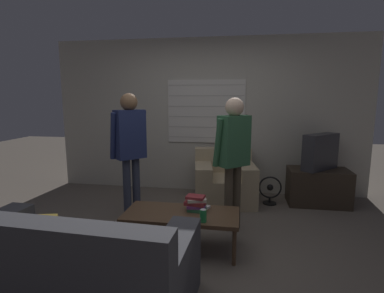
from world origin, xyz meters
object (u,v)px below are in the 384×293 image
Objects in this scene: book_stack at (196,203)px; spare_remote at (206,208)px; armchair_beige at (224,181)px; person_right_standing at (233,148)px; floor_fan at (270,190)px; soda_can at (203,216)px; couch_blue at (66,272)px; coffee_table at (181,216)px; person_left_standing at (130,142)px; tv at (320,152)px.

spare_remote is at bearing 34.92° from book_stack.
armchair_beige is 1.49m from book_stack.
book_stack is (-0.36, -0.52, -0.52)m from person_right_standing.
floor_fan is at bearing 84.55° from spare_remote.
book_stack is 1.93× the size of soda_can.
armchair_beige is (1.03, 2.59, 0.01)m from couch_blue.
coffee_table is 0.75× the size of person_right_standing.
soda_can is 1.93m from floor_fan.
person_left_standing is 1.25m from book_stack.
person_right_standing is at bearing 84.15° from spare_remote.
tv reaches higher than soda_can.
floor_fan is at bearing 65.34° from soda_can.
armchair_beige is 1.41m from spare_remote.
tv is (1.39, 0.10, 0.48)m from armchair_beige.
armchair_beige is at bearing -8.98° from person_left_standing.
person_left_standing is 1.33m from spare_remote.
spare_remote is (-0.01, 0.34, -0.05)m from soda_can.
book_stack is 0.57× the size of floor_fan.
spare_remote is (0.91, 1.20, 0.11)m from couch_blue.
soda_can reaches higher than coffee_table.
coffee_table is at bearing -85.91° from person_left_standing.
armchair_beige is 7.39× the size of spare_remote.
person_left_standing reaches higher than spare_remote.
person_left_standing is at bearing -155.01° from floor_fan.
person_left_standing reaches higher than soda_can.
armchair_beige is 4.09× the size of book_stack.
soda_can is (-1.50, -1.84, -0.34)m from tv.
spare_remote reaches higher than coffee_table.
soda_can is at bearing -150.32° from person_right_standing.
couch_blue reaches higher than coffee_table.
tv is at bearing -24.99° from person_left_standing.
soda_can is (0.92, 0.86, 0.16)m from couch_blue.
spare_remote is (-0.26, -0.45, -0.59)m from person_right_standing.
floor_fan is at bearing 59.19° from couch_blue.
person_right_standing is 3.73× the size of floor_fan.
person_right_standing is at bearing 54.96° from book_stack.
spare_remote is (0.10, 0.07, -0.07)m from book_stack.
armchair_beige is at bearing -40.24° from tv.
coffee_table is 0.73× the size of person_left_standing.
couch_blue reaches higher than book_stack.
person_left_standing reaches higher than couch_blue.
tv is at bearing 43.18° from coffee_table.
person_right_standing is (1.18, 1.64, 0.70)m from couch_blue.
person_right_standing reaches higher than book_stack.
armchair_beige is at bearing 71.12° from couch_blue.
person_left_standing is 6.74× the size of book_stack.
person_left_standing reaches higher than person_right_standing.
couch_blue is 3.11m from floor_fan.
person_right_standing is 0.78m from spare_remote.
armchair_beige is at bearing 56.15° from person_right_standing.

